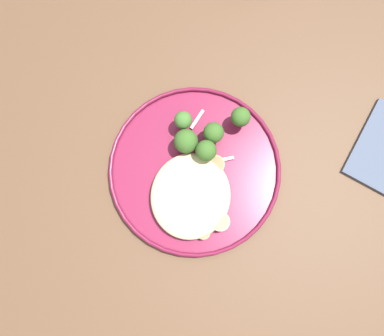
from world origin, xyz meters
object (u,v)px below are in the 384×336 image
Objects in this scene: seared_scallop_tiny_bay at (212,165)px; broccoli_floret_beside_noodles at (201,150)px; broccoli_floret_small_sprig at (183,141)px; folded_napkin at (381,147)px; seared_scallop_rear_pale at (193,199)px; broccoli_floret_center_pile at (211,132)px; seared_scallop_on_noodles at (197,180)px; broccoli_floret_near_rim at (180,120)px; broccoli_floret_right_tilted at (238,117)px; seared_scallop_large_seared at (217,221)px; dinner_plate at (192,169)px; seared_scallop_half_hidden at (196,217)px; seared_scallop_left_edge at (200,232)px.

broccoli_floret_beside_noodles is (-0.02, -0.02, 0.03)m from seared_scallop_tiny_bay.
folded_napkin is (-0.05, 0.34, -0.04)m from broccoli_floret_small_sprig.
broccoli_floret_center_pile is at bearing 173.81° from seared_scallop_rear_pale.
seared_scallop_on_noodles is 0.10m from broccoli_floret_near_rim.
broccoli_floret_small_sprig is 1.04× the size of broccoli_floret_right_tilted.
broccoli_floret_near_rim is (0.02, -0.09, -0.00)m from broccoli_floret_right_tilted.
seared_scallop_large_seared is at bearing 29.17° from broccoli_floret_near_rim.
seared_scallop_tiny_bay is 0.66× the size of broccoli_floret_near_rim.
seared_scallop_on_noodles is 0.07m from broccoli_floret_small_sprig.
dinner_plate is at bearing -169.68° from seared_scallop_rear_pale.
folded_napkin is (-0.17, 0.30, -0.02)m from seared_scallop_half_hidden.
broccoli_floret_small_sprig reaches higher than seared_scallop_tiny_bay.
seared_scallop_on_noodles is 0.80× the size of seared_scallop_tiny_bay.
folded_napkin is (-0.11, 0.30, -0.02)m from seared_scallop_on_noodles.
broccoli_floret_right_tilted is at bearing 159.80° from seared_scallop_tiny_bay.
broccoli_floret_near_rim reaches higher than folded_napkin.
seared_scallop_left_edge is 0.44× the size of broccoli_floret_right_tilted.
seared_scallop_on_noodles reaches higher than seared_scallop_rear_pale.
broccoli_floret_beside_noodles reaches higher than seared_scallop_left_edge.
dinner_plate is 5.66× the size of broccoli_floret_right_tilted.
broccoli_floret_near_rim is 0.86× the size of broccoli_floret_beside_noodles.
seared_scallop_rear_pale is 0.05m from seared_scallop_large_seared.
seared_scallop_on_noodles is 0.52× the size of broccoli_floret_center_pile.
seared_scallop_on_noodles is at bearing -173.10° from seared_scallop_half_hidden.
broccoli_floret_near_rim is at bearing -161.64° from seared_scallop_half_hidden.
folded_napkin is at bearing 106.14° from dinner_plate.
seared_scallop_rear_pale is 0.10m from broccoli_floret_small_sprig.
seared_scallop_on_noodles is 0.08m from broccoli_floret_center_pile.
seared_scallop_large_seared reaches higher than seared_scallop_rear_pale.
seared_scallop_rear_pale is 1.49× the size of seared_scallop_left_edge.
broccoli_floret_right_tilted is at bearing 170.84° from seared_scallop_left_edge.
seared_scallop_rear_pale is 0.66× the size of broccoli_floret_right_tilted.
broccoli_floret_center_pile is (-0.05, -0.01, 0.02)m from seared_scallop_tiny_bay.
dinner_plate is at bearing -21.11° from broccoli_floret_beside_noodles.
broccoli_floret_right_tilted is (-0.09, 0.06, 0.03)m from dinner_plate.
seared_scallop_tiny_bay is at bearing 160.61° from seared_scallop_rear_pale.
broccoli_floret_center_pile reaches higher than folded_napkin.
folded_napkin is at bearing 124.07° from seared_scallop_left_edge.
broccoli_floret_center_pile reaches higher than seared_scallop_rear_pale.
broccoli_floret_near_rim reaches higher than seared_scallop_rear_pale.
broccoli_floret_small_sprig reaches higher than seared_scallop_rear_pale.
seared_scallop_half_hidden is at bearing -60.21° from folded_napkin.
broccoli_floret_right_tilted is at bearing 146.41° from dinner_plate.
broccoli_floret_beside_noodles is at bearing 68.94° from broccoli_floret_small_sprig.
seared_scallop_rear_pale is (0.05, 0.01, 0.01)m from dinner_plate.
broccoli_floret_small_sprig is at bearing -147.64° from seared_scallop_large_seared.
broccoli_floret_small_sprig is at bearing -63.39° from broccoli_floret_center_pile.
seared_scallop_half_hidden is 0.43× the size of broccoli_floret_right_tilted.
broccoli_floret_near_rim is at bearing -150.83° from seared_scallop_large_seared.
broccoli_floret_center_pile reaches higher than seared_scallop_tiny_bay.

